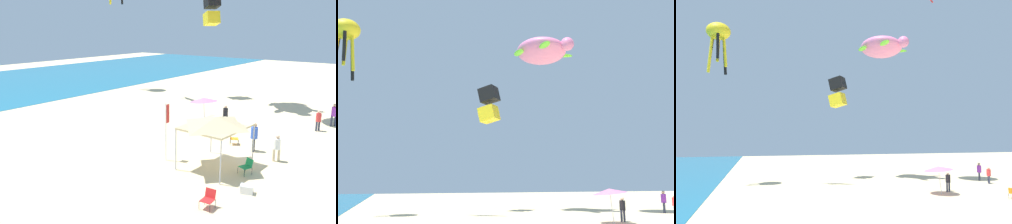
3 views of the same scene
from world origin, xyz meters
TOP-DOWN VIEW (x-y plane):
  - beach_umbrella at (4.64, 5.33)m, footprint 2.23×2.24m
  - person_far_stroller at (10.35, -3.16)m, footprint 0.43×0.43m
  - person_beachcomber at (5.59, 3.83)m, footprint 0.38×0.41m
  - kite_box_black at (14.97, 10.80)m, footprint 2.17×2.21m
  - kite_turtle_pink at (13.19, 6.33)m, footprint 6.12×6.10m
  - kite_octopus_yellow at (12.65, 22.69)m, footprint 2.12×2.12m

SIDE VIEW (x-z plane):
  - person_beachcomber at x=5.59m, z-range 0.14..1.74m
  - person_far_stroller at x=10.35m, z-range 0.16..1.97m
  - beach_umbrella at x=4.64m, z-range 0.86..3.18m
  - kite_box_black at x=14.97m, z-range 7.67..10.99m
  - kite_octopus_yellow at x=12.65m, z-range 11.51..16.23m
  - kite_turtle_pink at x=13.19m, z-range 12.83..15.45m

